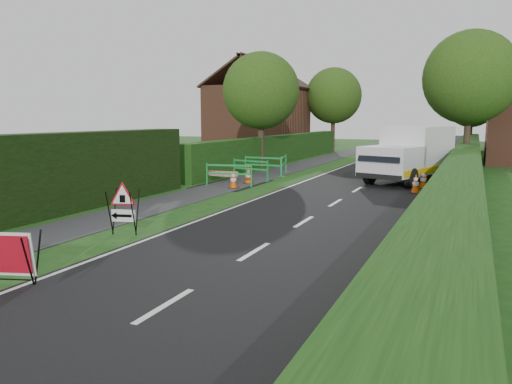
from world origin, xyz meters
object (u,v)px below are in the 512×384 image
(red_rect_sign, at_px, (3,255))
(hatchback_car, at_px, (393,151))
(triangle_sign, at_px, (122,204))
(works_van, at_px, (410,153))

(red_rect_sign, distance_m, hatchback_car, 29.38)
(red_rect_sign, xyz_separation_m, triangle_sign, (-0.49, 3.89, 0.25))
(works_van, bearing_deg, triangle_sign, -92.88)
(red_rect_sign, height_order, works_van, works_van)
(red_rect_sign, relative_size, hatchback_car, 0.32)
(hatchback_car, bearing_deg, triangle_sign, -84.25)
(red_rect_sign, relative_size, triangle_sign, 1.10)
(triangle_sign, distance_m, works_van, 14.93)
(triangle_sign, distance_m, hatchback_car, 25.56)
(triangle_sign, height_order, hatchback_car, hatchback_car)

